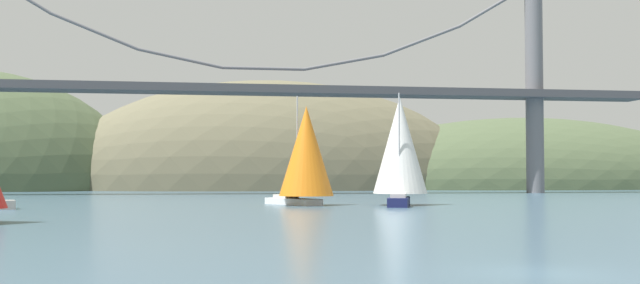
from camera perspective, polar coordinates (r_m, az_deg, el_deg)
The scene contains 6 objects.
ground_plane at distance 24.93m, azimuth 15.86°, elevation -9.22°, with size 360.00×360.00×0.00m, color #426075.
headland_center at distance 158.21m, azimuth -3.65°, elevation -3.44°, with size 87.37×44.00×43.96m, color #6B664C.
headland_right at distance 172.51m, azimuth 14.88°, elevation -3.28°, with size 88.65×44.00×30.03m, color #4C5B3D.
suspension_bridge at distance 118.64m, azimuth -4.15°, elevation 4.08°, with size 123.14×6.00×34.09m.
sailboat_orange_sail at distance 75.21m, azimuth -1.05°, elevation -0.81°, with size 7.08×9.33×10.70m.
sailboat_white_mainsail at distance 75.87m, azimuth 5.86°, elevation -0.39°, with size 6.61×9.13×10.76m.
Camera 1 is at (-10.47, -22.43, 3.02)m, focal length 43.77 mm.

